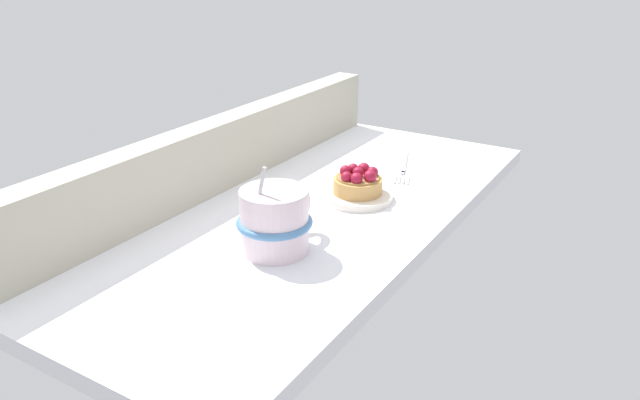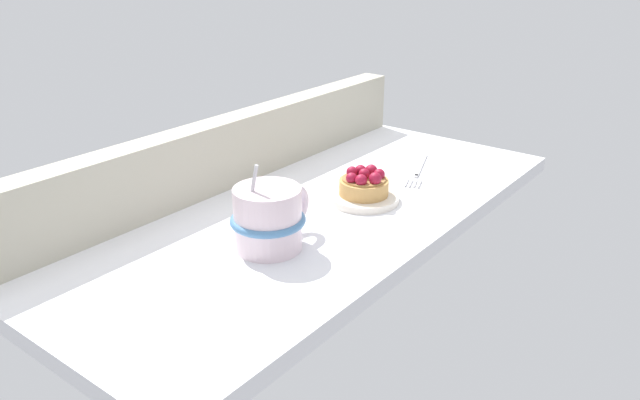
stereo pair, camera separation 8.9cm
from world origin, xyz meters
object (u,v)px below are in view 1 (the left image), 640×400
dessert_plate (357,196)px  raspberry_tart (358,182)px  dessert_fork (404,166)px  coffee_mug (276,220)px

dessert_plate → raspberry_tart: bearing=-67.0°
dessert_plate → dessert_fork: bearing=-0.9°
raspberry_tart → dessert_fork: 17.25cm
dessert_plate → coffee_mug: coffee_mug is taller
coffee_mug → dessert_fork: bearing=-1.9°
dessert_plate → raspberry_tart: raspberry_tart is taller
raspberry_tart → coffee_mug: bearing=177.2°
coffee_mug → dessert_fork: size_ratio=0.80×
raspberry_tart → dessert_plate: bearing=113.0°
dessert_plate → dessert_fork: size_ratio=0.67×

